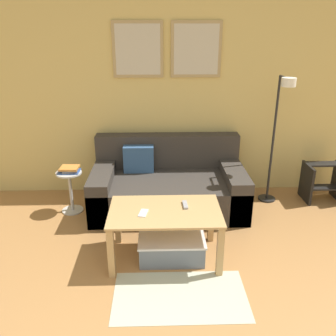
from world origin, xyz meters
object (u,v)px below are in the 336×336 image
(cell_phone, at_px, (143,213))
(step_stool, at_px, (323,181))
(couch, at_px, (168,185))
(remote_control, at_px, (185,205))
(storage_bin, at_px, (172,248))
(book_stack, at_px, (70,169))
(coffee_table, at_px, (165,219))
(side_table, at_px, (70,188))
(floor_lamp, at_px, (279,127))

(cell_phone, distance_m, step_stool, 2.49)
(couch, xyz_separation_m, remote_control, (0.13, -0.96, 0.24))
(couch, distance_m, storage_bin, 1.09)
(couch, bearing_deg, book_stack, -175.10)
(coffee_table, height_order, side_table, coffee_table)
(couch, height_order, storage_bin, couch)
(coffee_table, xyz_separation_m, floor_lamp, (1.30, 1.03, 0.57))
(side_table, distance_m, cell_phone, 1.34)
(coffee_table, height_order, step_stool, coffee_table)
(remote_control, bearing_deg, cell_phone, -163.35)
(floor_lamp, height_order, remote_control, floor_lamp)
(book_stack, relative_size, cell_phone, 1.69)
(cell_phone, xyz_separation_m, step_stool, (2.17, 1.20, -0.25))
(side_table, height_order, step_stool, side_table)
(cell_phone, bearing_deg, storage_bin, 16.05)
(couch, xyz_separation_m, side_table, (-1.13, -0.11, 0.03))
(coffee_table, height_order, storage_bin, coffee_table)
(coffee_table, xyz_separation_m, side_table, (-1.07, 0.94, -0.11))
(side_table, bearing_deg, couch, 5.44)
(storage_bin, xyz_separation_m, cell_phone, (-0.25, -0.02, 0.38))
(coffee_table, distance_m, step_stool, 2.29)
(storage_bin, height_order, cell_phone, cell_phone)
(book_stack, relative_size, remote_control, 1.58)
(storage_bin, relative_size, cell_phone, 4.35)
(book_stack, height_order, step_stool, book_stack)
(coffee_table, bearing_deg, couch, 86.97)
(couch, xyz_separation_m, step_stool, (1.92, 0.10, -0.01))
(coffee_table, relative_size, floor_lamp, 0.65)
(remote_control, bearing_deg, side_table, 143.09)
(book_stack, distance_m, remote_control, 1.52)
(couch, distance_m, cell_phone, 1.15)
(remote_control, height_order, cell_phone, remote_control)
(coffee_table, bearing_deg, floor_lamp, 38.41)
(storage_bin, height_order, floor_lamp, floor_lamp)
(couch, height_order, side_table, couch)
(storage_bin, distance_m, cell_phone, 0.46)
(couch, height_order, step_stool, couch)
(coffee_table, bearing_deg, cell_phone, -165.36)
(book_stack, bearing_deg, side_table, -135.72)
(couch, distance_m, coffee_table, 1.06)
(cell_phone, bearing_deg, couch, 88.60)
(remote_control, bearing_deg, floor_lamp, 37.77)
(side_table, bearing_deg, floor_lamp, 2.28)
(side_table, relative_size, book_stack, 2.07)
(side_table, relative_size, cell_phone, 3.49)
(step_stool, bearing_deg, side_table, -176.08)
(side_table, relative_size, remote_control, 3.26)
(couch, relative_size, step_stool, 3.80)
(couch, relative_size, book_stack, 7.43)
(coffee_table, bearing_deg, remote_control, 23.82)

